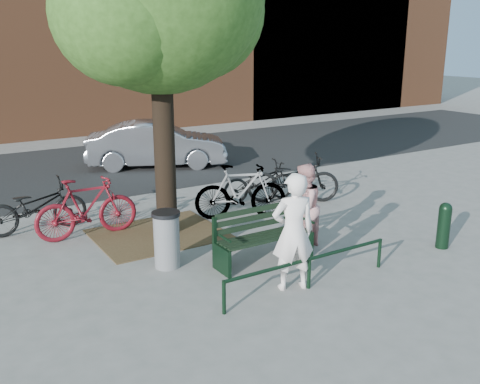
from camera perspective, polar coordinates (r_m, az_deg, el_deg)
ground at (r=9.26m, az=2.59°, el=-7.43°), size 90.00×90.00×0.00m
dirt_pit at (r=10.60m, az=-8.70°, el=-4.45°), size 2.40×2.00×0.02m
road at (r=16.63m, az=-14.26°, el=2.70°), size 40.00×7.00×0.01m
park_bench at (r=9.14m, az=2.34°, el=-4.51°), size 1.74×0.54×0.97m
guard_railing at (r=8.22m, az=7.41°, el=-7.60°), size 3.06×0.06×0.51m
person_left at (r=8.02m, az=5.69°, el=-4.27°), size 0.76×0.61×1.82m
person_right at (r=9.63m, az=6.80°, el=-1.60°), size 0.94×0.86×1.57m
bollard at (r=10.37m, az=20.94°, el=-3.18°), size 0.23×0.23×0.86m
litter_bin at (r=8.96m, az=-7.82°, el=-5.01°), size 0.47×0.47×0.96m
bicycle_a at (r=11.22m, az=-20.99°, el=-1.47°), size 1.98×0.74×1.03m
bicycle_b at (r=10.59m, az=-16.05°, el=-1.63°), size 1.97×0.62×1.17m
bicycle_c at (r=12.53m, az=2.07°, el=1.12°), size 1.88×0.93×0.94m
bicycle_d at (r=11.26m, az=0.08°, el=0.05°), size 2.02×1.24×1.18m
bicycle_e at (r=12.48m, az=5.69°, el=1.43°), size 2.24×1.69×1.13m
parked_car at (r=16.16m, az=-8.87°, el=5.04°), size 4.31×2.99×1.35m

